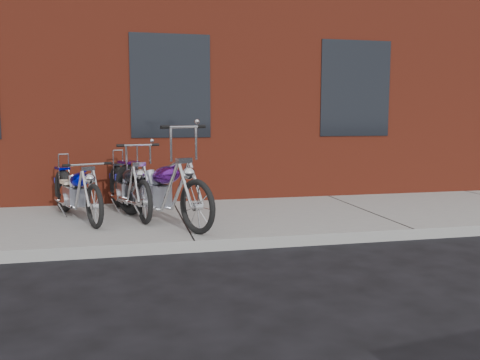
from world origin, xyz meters
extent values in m
plane|color=black|center=(0.00, 0.00, 0.00)|extent=(120.00, 120.00, 0.00)
cube|color=gray|center=(0.00, 1.50, 0.07)|extent=(22.00, 3.00, 0.15)
cube|color=maroon|center=(0.00, 8.00, 4.00)|extent=(22.00, 10.00, 8.00)
torus|color=black|center=(-0.67, 1.75, 0.55)|extent=(0.52, 0.78, 0.80)
torus|color=black|center=(0.17, 0.22, 0.51)|extent=(0.42, 0.67, 0.72)
cube|color=gray|center=(-0.33, 1.12, 0.54)|extent=(0.49, 0.54, 0.33)
ellipsoid|color=#53157F|center=(-0.18, 0.85, 0.86)|extent=(0.55, 0.68, 0.34)
cube|color=black|center=(-0.47, 1.38, 0.76)|extent=(0.38, 0.40, 0.07)
cylinder|color=silver|center=(0.10, 0.34, 0.80)|extent=(0.19, 0.30, 0.60)
cylinder|color=silver|center=(0.03, 0.46, 1.54)|extent=(0.55, 0.32, 0.03)
cylinder|color=silver|center=(-0.63, 1.67, 0.97)|extent=(0.03, 0.03, 0.53)
cylinder|color=silver|center=(-0.33, 1.40, 0.39)|extent=(0.53, 0.90, 0.05)
torus|color=black|center=(-1.74, 2.24, 0.49)|extent=(0.38, 0.69, 0.69)
torus|color=black|center=(-1.18, 0.86, 0.46)|extent=(0.29, 0.60, 0.62)
cube|color=gray|center=(-1.51, 1.68, 0.48)|extent=(0.39, 0.45, 0.29)
ellipsoid|color=#0008D4|center=(-1.41, 1.43, 0.76)|extent=(0.43, 0.58, 0.29)
cube|color=beige|center=(-1.60, 1.91, 0.67)|extent=(0.31, 0.33, 0.06)
cylinder|color=silver|center=(-1.22, 0.97, 0.71)|extent=(0.14, 0.27, 0.51)
cylinder|color=silver|center=(-1.27, 1.08, 1.02)|extent=(0.50, 0.22, 0.03)
cylinder|color=silver|center=(-1.71, 2.17, 0.85)|extent=(0.03, 0.03, 0.46)
cylinder|color=silver|center=(-1.48, 1.91, 0.36)|extent=(0.36, 0.81, 0.05)
torus|color=black|center=(-0.91, 2.49, 0.51)|extent=(0.31, 0.72, 0.71)
torus|color=black|center=(-0.52, 0.99, 0.47)|extent=(0.23, 0.64, 0.64)
cube|color=gray|center=(-0.75, 1.88, 0.50)|extent=(0.37, 0.45, 0.30)
ellipsoid|color=#22242B|center=(-0.68, 1.61, 0.78)|extent=(0.38, 0.59, 0.30)
cube|color=black|center=(-0.82, 2.13, 0.69)|extent=(0.30, 0.33, 0.06)
cylinder|color=silver|center=(-0.55, 1.11, 0.73)|extent=(0.11, 0.29, 0.53)
cylinder|color=silver|center=(-0.58, 1.23, 1.27)|extent=(0.53, 0.17, 0.03)
cylinder|color=silver|center=(-0.89, 2.42, 0.88)|extent=(0.03, 0.03, 0.47)
cylinder|color=silver|center=(-0.69, 2.12, 0.37)|extent=(0.27, 0.87, 0.05)
camera|label=1|loc=(-0.78, -6.08, 1.66)|focal=38.00mm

